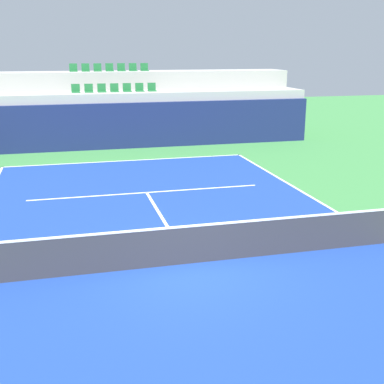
% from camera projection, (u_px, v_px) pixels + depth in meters
% --- Properties ---
extents(ground_plane, '(80.00, 80.00, 0.00)m').
position_uv_depth(ground_plane, '(190.00, 264.00, 12.03)').
color(ground_plane, '#387A3D').
extents(court_surface, '(11.00, 24.00, 0.01)m').
position_uv_depth(court_surface, '(190.00, 264.00, 12.02)').
color(court_surface, navy).
rests_on(court_surface, ground_plane).
extents(baseline_far, '(11.00, 0.10, 0.00)m').
position_uv_depth(baseline_far, '(127.00, 161.00, 23.17)').
color(baseline_far, white).
rests_on(baseline_far, court_surface).
extents(service_line_far, '(8.26, 0.10, 0.00)m').
position_uv_depth(service_line_far, '(147.00, 192.00, 17.99)').
color(service_line_far, white).
rests_on(service_line_far, court_surface).
extents(centre_service_line, '(0.10, 6.40, 0.00)m').
position_uv_depth(centre_service_line, '(164.00, 221.00, 15.01)').
color(centre_service_line, white).
rests_on(centre_service_line, court_surface).
extents(back_wall, '(20.77, 0.30, 2.33)m').
position_uv_depth(back_wall, '(119.00, 126.00, 25.76)').
color(back_wall, navy).
rests_on(back_wall, ground_plane).
extents(stands_tier_lower, '(20.77, 2.40, 2.79)m').
position_uv_depth(stands_tier_lower, '(116.00, 118.00, 26.96)').
color(stands_tier_lower, '#9E9E99').
rests_on(stands_tier_lower, ground_plane).
extents(stands_tier_upper, '(20.77, 2.40, 3.76)m').
position_uv_depth(stands_tier_upper, '(111.00, 105.00, 29.06)').
color(stands_tier_upper, '#9E9E99').
rests_on(stands_tier_upper, ground_plane).
extents(seating_row_lower, '(4.46, 0.44, 0.44)m').
position_uv_depth(seating_row_lower, '(115.00, 89.00, 26.63)').
color(seating_row_lower, '#1E6633').
rests_on(seating_row_lower, stands_tier_lower).
extents(seating_row_upper, '(4.46, 0.44, 0.44)m').
position_uv_depth(seating_row_upper, '(110.00, 69.00, 28.61)').
color(seating_row_upper, '#1E6633').
rests_on(seating_row_upper, stands_tier_upper).
extents(tennis_net, '(11.08, 0.08, 1.07)m').
position_uv_depth(tennis_net, '(190.00, 244.00, 11.89)').
color(tennis_net, black).
rests_on(tennis_net, court_surface).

